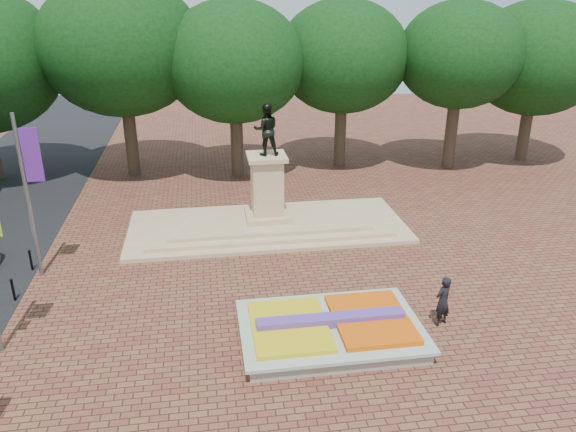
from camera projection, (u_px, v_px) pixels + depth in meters
name	position (u px, v px, depth m)	size (l,w,h in m)	color
ground	(293.00, 310.00, 21.42)	(90.00, 90.00, 0.00)	brown
flower_bed	(331.00, 329.00, 19.59)	(6.30, 4.30, 0.91)	gray
monument	(267.00, 212.00, 28.41)	(14.00, 6.00, 6.40)	tan
tree_row_back	(284.00, 69.00, 35.72)	(44.80, 8.80, 10.43)	#35281D
pedestrian	(443.00, 301.00, 20.21)	(0.70, 0.46, 1.92)	black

